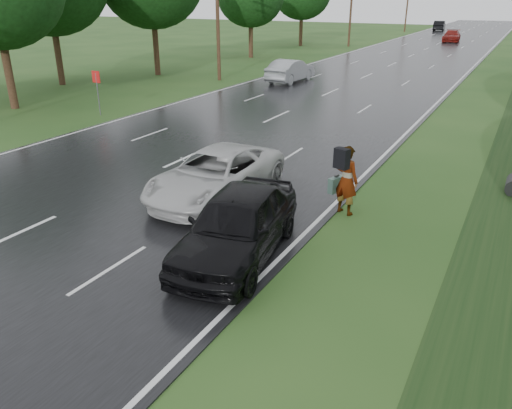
{
  "coord_description": "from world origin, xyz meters",
  "views": [
    {
      "loc": [
        11.26,
        -7.26,
        5.92
      ],
      "look_at": [
        6.08,
        2.39,
        1.3
      ],
      "focal_mm": 35.0,
      "sensor_mm": 36.0,
      "label": 1
    }
  ],
  "objects_px": {
    "road_sign": "(97,84)",
    "white_pickup": "(216,174)",
    "pedestrian": "(346,179)",
    "silver_sedan": "(290,71)",
    "dark_sedan": "(237,224)"
  },
  "relations": [
    {
      "from": "white_pickup",
      "to": "silver_sedan",
      "type": "relative_size",
      "value": 1.1
    },
    {
      "from": "pedestrian",
      "to": "dark_sedan",
      "type": "relative_size",
      "value": 0.42
    },
    {
      "from": "pedestrian",
      "to": "white_pickup",
      "type": "relative_size",
      "value": 0.38
    },
    {
      "from": "white_pickup",
      "to": "road_sign",
      "type": "bearing_deg",
      "value": 149.61
    },
    {
      "from": "road_sign",
      "to": "pedestrian",
      "type": "relative_size",
      "value": 1.13
    },
    {
      "from": "road_sign",
      "to": "pedestrian",
      "type": "distance_m",
      "value": 16.87
    },
    {
      "from": "white_pickup",
      "to": "silver_sedan",
      "type": "distance_m",
      "value": 22.8
    },
    {
      "from": "dark_sedan",
      "to": "silver_sedan",
      "type": "height_order",
      "value": "dark_sedan"
    },
    {
      "from": "dark_sedan",
      "to": "silver_sedan",
      "type": "bearing_deg",
      "value": 102.94
    },
    {
      "from": "road_sign",
      "to": "white_pickup",
      "type": "relative_size",
      "value": 0.43
    },
    {
      "from": "road_sign",
      "to": "pedestrian",
      "type": "xyz_separation_m",
      "value": [
        15.67,
        -6.23,
        -0.59
      ]
    },
    {
      "from": "road_sign",
      "to": "pedestrian",
      "type": "bearing_deg",
      "value": -21.67
    },
    {
      "from": "pedestrian",
      "to": "silver_sedan",
      "type": "height_order",
      "value": "pedestrian"
    },
    {
      "from": "white_pickup",
      "to": "silver_sedan",
      "type": "height_order",
      "value": "silver_sedan"
    },
    {
      "from": "pedestrian",
      "to": "dark_sedan",
      "type": "xyz_separation_m",
      "value": [
        -1.39,
        -3.77,
        -0.18
      ]
    }
  ]
}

